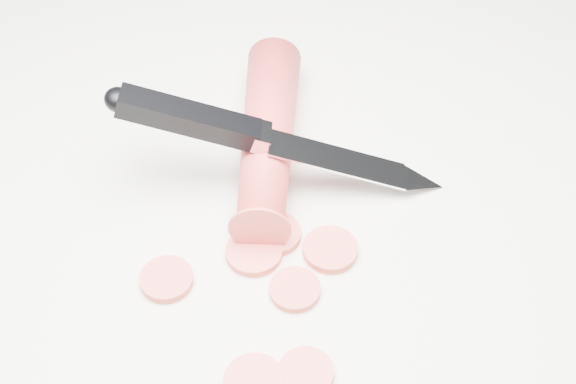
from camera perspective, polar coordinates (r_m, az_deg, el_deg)
ground at (r=0.56m, az=-4.05°, el=-1.78°), size 2.40×2.40×0.00m
carrot at (r=0.58m, az=-1.44°, el=4.04°), size 0.14×0.16×0.04m
carrot_slice_0 at (r=0.52m, az=0.49°, el=-6.95°), size 0.03×0.03×0.01m
carrot_slice_1 at (r=0.49m, az=-2.44°, el=-13.36°), size 0.04×0.04×0.01m
carrot_slice_2 at (r=0.54m, az=-2.44°, el=-4.29°), size 0.04×0.04×0.01m
carrot_slice_3 at (r=0.55m, az=-0.89°, el=-3.01°), size 0.04×0.04×0.01m
carrot_slice_4 at (r=0.54m, az=3.02°, el=-4.12°), size 0.04×0.04×0.01m
carrot_slice_5 at (r=0.53m, az=-8.63°, el=-6.16°), size 0.03×0.03×0.01m
carrot_slice_6 at (r=0.49m, az=1.27°, el=-12.72°), size 0.03×0.03×0.01m
kitchen_knife at (r=0.55m, az=-0.52°, el=3.81°), size 0.20×0.17×0.08m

